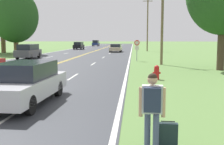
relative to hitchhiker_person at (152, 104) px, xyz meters
The scene contains 13 objects.
hitchhiker_person is the anchor object (origin of this frame).
suitcase 0.84m from the hitchhiker_person, 17.65° to the left, with size 0.45×0.17×0.64m.
fire_hydrant 10.83m from the hitchhiker_person, 84.89° to the left, with size 0.47×0.31×0.85m.
traffic_sign 24.11m from the hitchhiker_person, 90.19° to the left, with size 0.60×0.10×2.26m.
utility_pole_midground 20.53m from the hitchhiker_person, 83.93° to the left, with size 1.80×0.24×7.13m.
utility_pole_far 47.40m from the hitchhiker_person, 87.46° to the left, with size 1.80×0.24×9.82m.
tree_behind_sign 39.85m from the hitchhiker_person, 117.25° to the left, with size 6.89×6.89×9.68m.
tree_right_cluster 46.25m from the hitchhiker_person, 119.26° to the left, with size 7.43×7.43×11.17m.
car_silver_sedan_nearest 6.12m from the hitchhiker_person, 137.35° to the left, with size 2.06×4.88×1.56m.
car_dark_grey_van_mid_near 29.47m from the hitchhiker_person, 115.99° to the left, with size 1.80×4.57×1.73m.
car_champagne_sedan_mid_far 43.81m from the hitchhiker_person, 94.69° to the left, with size 2.07×4.86×1.40m.
car_black_hatchback_receding 55.36m from the hitchhiker_person, 102.82° to the left, with size 1.89×3.76×1.62m.
car_dark_blue_suv_distant 80.25m from the hitchhiker_person, 98.61° to the left, with size 1.87×4.04×1.80m.
Camera 1 is at (7.36, -0.93, 2.46)m, focal length 45.00 mm.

